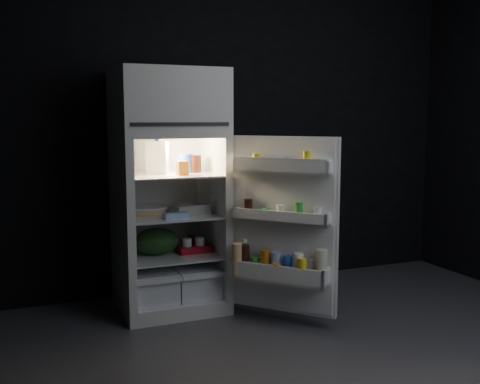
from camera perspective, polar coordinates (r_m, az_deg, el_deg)
name	(u,v)px	position (r m, az deg, el deg)	size (l,w,h in m)	color
floor	(345,359)	(3.56, 10.64, -16.30)	(4.00, 3.40, 0.00)	#45454A
wall_back	(238,128)	(4.77, -0.19, 6.55)	(4.00, 0.00, 2.70)	black
refrigerator	(168,182)	(4.21, -7.35, 0.97)	(0.76, 0.71, 1.78)	white
fridge_door	(283,229)	(3.86, 4.35, -3.74)	(0.62, 0.66, 1.22)	white
milk_jug	(158,157)	(4.16, -8.36, 3.52)	(0.15, 0.15, 0.24)	white
mayo_jar	(186,163)	(4.21, -5.55, 2.92)	(0.11, 0.11, 0.14)	#1D44A1
jam_jar	(194,164)	(4.22, -4.67, 2.87)	(0.11, 0.11, 0.13)	black
amber_bottle	(128,158)	(4.21, -11.31, 3.36)	(0.07, 0.07, 0.22)	orange
small_carton	(182,168)	(4.04, -5.87, 2.44)	(0.08, 0.06, 0.10)	#C56A17
egg_carton	(192,210)	(4.14, -4.86, -1.81)	(0.26, 0.10, 0.07)	gray
pie	(148,210)	(4.27, -9.38, -1.82)	(0.33, 0.33, 0.04)	tan
flat_package	(176,215)	(4.00, -6.54, -2.38)	(0.17, 0.09, 0.04)	#85A2CE
wrapped_pkg	(185,206)	(4.39, -5.57, -1.43)	(0.12, 0.10, 0.05)	beige
produce_bag	(157,241)	(4.22, -8.46, -4.97)	(0.33, 0.28, 0.20)	#193815
yogurt_tray	(195,249)	(4.27, -4.63, -5.77)	(0.26, 0.14, 0.05)	maroon
small_can_red	(192,242)	(4.43, -4.90, -5.03)	(0.08, 0.08, 0.09)	maroon
small_can_silver	(197,241)	(4.42, -4.42, -5.03)	(0.07, 0.07, 0.09)	silver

